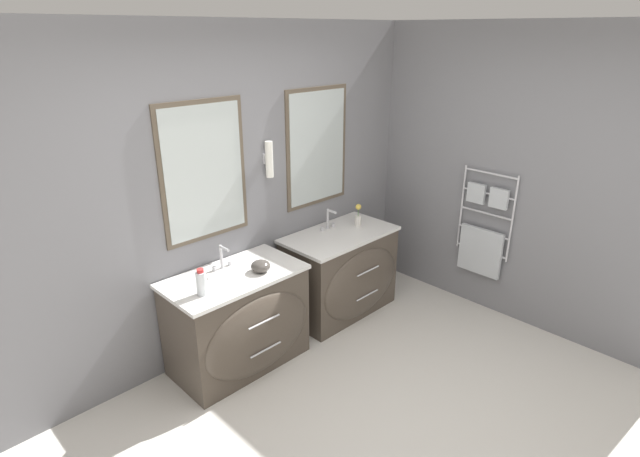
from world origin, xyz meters
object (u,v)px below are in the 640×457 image
Objects in this scene: vanity_right at (342,273)px; amenity_bowl at (261,266)px; vanity_left at (240,321)px; toiletry_bottle at (201,283)px; flower_vase at (358,216)px.

amenity_bowl is at bearing -176.25° from vanity_right.
vanity_left and vanity_right have the same top height.
toiletry_bottle is at bearing 179.31° from amenity_bowl.
toiletry_bottle is (-1.51, -0.06, 0.49)m from vanity_right.
amenity_bowl is at bearing -174.83° from flower_vase.
vanity_left is 5.39× the size of toiletry_bottle.
vanity_right is (1.17, 0.00, 0.00)m from vanity_left.
vanity_left is at bearing 160.00° from amenity_bowl.
flower_vase is at bearing 5.17° from amenity_bowl.
flower_vase reaches higher than vanity_left.
toiletry_bottle is (-0.34, -0.06, 0.49)m from vanity_left.
vanity_left is 7.09× the size of amenity_bowl.
flower_vase is (1.77, 0.11, 0.00)m from toiletry_bottle.
amenity_bowl reaches higher than vanity_left.
flower_vase is (1.43, 0.05, 0.49)m from vanity_left.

